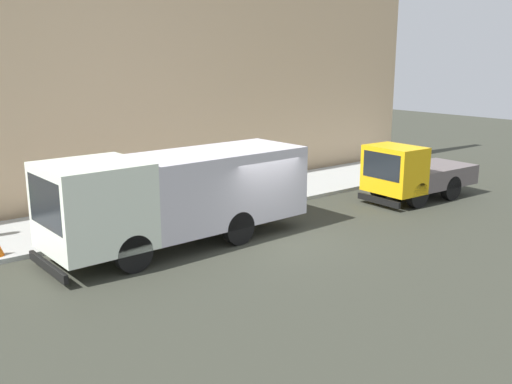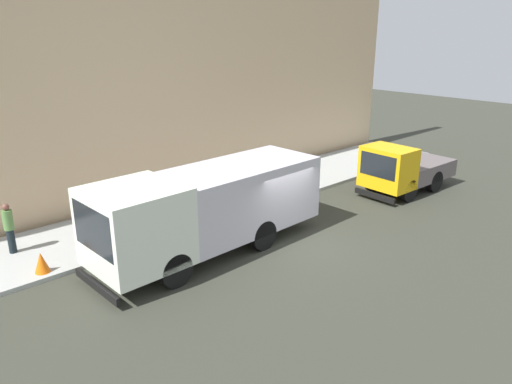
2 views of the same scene
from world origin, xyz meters
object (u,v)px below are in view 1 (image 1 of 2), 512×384
at_px(large_utility_truck, 179,193).
at_px(street_sign_post, 124,188).
at_px(small_flatbed_truck, 413,173).
at_px(pedestrian_walking, 52,207).

distance_m(large_utility_truck, street_sign_post, 2.15).
distance_m(small_flatbed_truck, pedestrian_walking, 13.79).
bearing_deg(street_sign_post, pedestrian_walking, 61.42).
bearing_deg(small_flatbed_truck, large_utility_truck, 86.80).
bearing_deg(pedestrian_walking, street_sign_post, 109.28).
distance_m(pedestrian_walking, street_sign_post, 2.33).
height_order(large_utility_truck, small_flatbed_truck, large_utility_truck).
bearing_deg(street_sign_post, large_utility_truck, -155.96).
height_order(large_utility_truck, pedestrian_walking, large_utility_truck).
relative_size(small_flatbed_truck, pedestrian_walking, 2.94).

